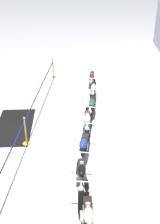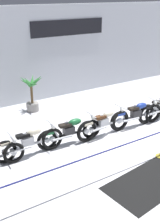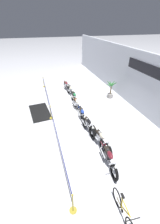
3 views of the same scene
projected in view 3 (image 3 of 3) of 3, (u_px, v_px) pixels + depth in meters
ground_plane at (72, 116)px, 10.94m from camera, size 120.00×120.00×0.00m
back_wall at (139, 81)px, 11.06m from camera, size 28.00×0.29×4.20m
motorcycle_maroon_0 at (66, 86)px, 14.74m from camera, size 2.20×0.62×0.91m
motorcycle_cream_1 at (70, 90)px, 13.68m from camera, size 2.29×0.62×0.95m
motorcycle_green_2 at (74, 97)px, 12.51m from camera, size 2.33×0.62×0.92m
motorcycle_cream_3 at (77, 104)px, 11.41m from camera, size 2.28×0.62×0.96m
motorcycle_blue_4 at (82, 114)px, 10.19m from camera, size 2.35×0.62×0.96m
motorcycle_black_5 at (88, 124)px, 9.20m from camera, size 2.29×0.62×0.97m
motorcycle_cream_6 at (100, 139)px, 8.09m from camera, size 2.45×0.62×0.97m
motorcycle_maroon_7 at (108, 157)px, 7.02m from camera, size 2.32×0.62×0.96m
bicycle at (123, 212)px, 5.11m from camera, size 1.71×0.48×0.95m
potted_palm_left_of_row at (111, 89)px, 13.07m from camera, size 1.02×1.18×1.60m
stanchion_far_left at (48, 100)px, 11.39m from camera, size 12.48×0.28×1.05m
stanchion_mid_left at (51, 114)px, 10.46m from camera, size 0.28×0.28×1.05m
stanchion_mid_right at (73, 205)px, 5.29m from camera, size 0.28×0.28×1.05m
floor_banner at (40, 112)px, 11.37m from camera, size 2.85×1.66×0.01m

